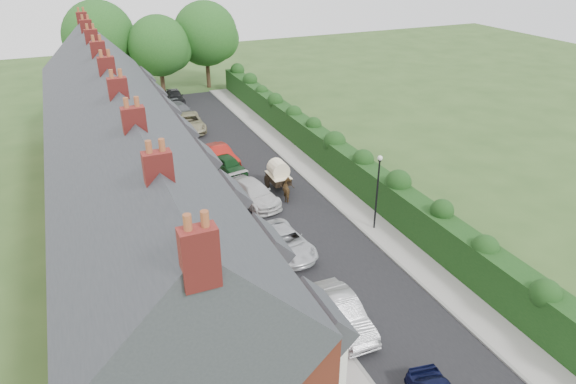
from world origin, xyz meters
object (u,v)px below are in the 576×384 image
object	(u,v)px
car_black	(175,96)
horse	(288,190)
car_beige	(189,122)
car_grey	(180,111)
horse_cart	(278,173)
car_white	(254,193)
lamppost	(378,183)
car_silver_a	(341,313)
car_red	(220,155)
car_green	(229,165)
car_silver_b	(285,242)

from	to	relation	value
car_black	horse	xyz separation A→B (m)	(2.28, -27.08, -0.02)
car_beige	car_grey	xyz separation A→B (m)	(0.00, 4.18, -0.04)
horse_cart	car_white	bearing A→B (deg)	-151.20
lamppost	car_silver_a	size ratio (longest dim) A/B	1.09
car_red	car_beige	distance (m)	9.21
car_green	horse_cart	xyz separation A→B (m)	(2.53, -4.26, 0.63)
horse	car_beige	bearing A→B (deg)	-66.79
car_silver_b	car_white	size ratio (longest dim) A/B	0.96
lamppost	car_red	xyz separation A→B (m)	(-6.07, 14.20, -2.53)
car_silver_b	horse	distance (m)	6.87
car_white	car_grey	distance (m)	20.99
car_red	car_grey	xyz separation A→B (m)	(-0.33, 13.38, -0.04)
car_white	car_black	world-z (taller)	car_white
car_white	car_beige	size ratio (longest dim) A/B	0.93
car_silver_a	car_white	xyz separation A→B (m)	(0.55, 13.83, -0.03)
car_white	horse	world-z (taller)	car_white
lamppost	horse_cart	size ratio (longest dim) A/B	1.61
car_silver_b	horse_cart	distance (m)	8.59
lamppost	car_grey	size ratio (longest dim) A/B	1.03
car_beige	car_grey	size ratio (longest dim) A/B	1.10
car_green	car_grey	bearing A→B (deg)	80.29
lamppost	car_white	world-z (taller)	lamppost
horse	horse_cart	distance (m)	1.92
car_white	car_grey	xyz separation A→B (m)	(-0.55, 20.98, -0.02)
car_beige	car_black	world-z (taller)	car_beige
horse_cart	car_silver_a	bearing A→B (deg)	-101.13
car_silver_b	car_silver_a	bearing A→B (deg)	-96.56
car_silver_b	horse_cart	bearing A→B (deg)	64.64
car_silver_b	car_beige	world-z (taller)	car_beige
lamppost	car_black	size ratio (longest dim) A/B	1.20
car_white	car_beige	world-z (taller)	car_beige
car_silver_b	horse_cart	world-z (taller)	horse_cart
car_red	car_beige	world-z (taller)	car_beige
car_silver_a	car_beige	xyz separation A→B (m)	(0.00, 30.63, -0.01)
car_grey	horse_cart	xyz separation A→B (m)	(2.98, -19.64, 0.59)
car_green	car_red	world-z (taller)	car_red
car_silver_a	horse	xyz separation A→B (m)	(2.98, 13.34, -0.07)
car_silver_b	car_grey	xyz separation A→B (m)	(-0.10, 27.71, 0.04)
lamppost	horse_cart	bearing A→B (deg)	113.28
lamppost	car_red	size ratio (longest dim) A/B	1.11
lamppost	car_black	bearing A→B (deg)	99.73
horse	horse_cart	world-z (taller)	horse_cart
car_red	horse_cart	bearing A→B (deg)	-77.05
horse	horse_cart	bearing A→B (deg)	-76.58
car_silver_a	car_white	world-z (taller)	car_silver_a
car_white	car_green	world-z (taller)	car_white
car_beige	horse	bearing A→B (deg)	-77.85
car_red	horse	xyz separation A→B (m)	(2.66, -8.09, -0.05)
car_grey	horse	distance (m)	21.67
car_silver_b	car_black	world-z (taller)	car_black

